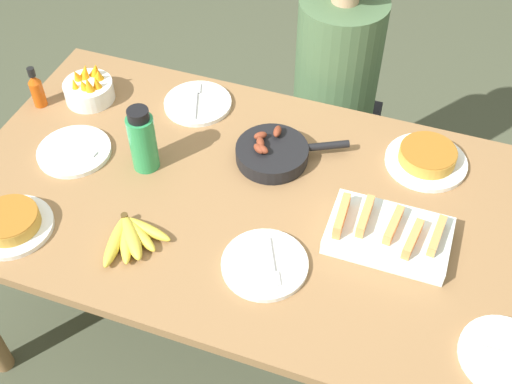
{
  "coord_description": "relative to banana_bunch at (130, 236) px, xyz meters",
  "views": [
    {
      "loc": [
        0.42,
        -1.19,
        2.17
      ],
      "look_at": [
        0.0,
        0.0,
        0.8
      ],
      "focal_mm": 45.0,
      "sensor_mm": 36.0,
      "label": 1
    }
  ],
  "objects": [
    {
      "name": "frittata_plate_side",
      "position": [
        -0.34,
        -0.07,
        0.01
      ],
      "size": [
        0.23,
        0.23,
        0.06
      ],
      "color": "white",
      "rests_on": "dining_table"
    },
    {
      "name": "empty_plate_far_right",
      "position": [
        -0.05,
        0.6,
        -0.01
      ],
      "size": [
        0.23,
        0.23,
        0.02
      ],
      "color": "white",
      "rests_on": "dining_table"
    },
    {
      "name": "dining_table",
      "position": [
        0.28,
        0.26,
        -0.11
      ],
      "size": [
        1.78,
        0.98,
        0.77
      ],
      "color": "olive",
      "rests_on": "ground_plane"
    },
    {
      "name": "empty_plate_mid_edge",
      "position": [
        0.38,
        0.04,
        -0.01
      ],
      "size": [
        0.23,
        0.23,
        0.02
      ],
      "color": "white",
      "rests_on": "dining_table"
    },
    {
      "name": "empty_plate_far_left",
      "position": [
        -0.33,
        0.26,
        -0.01
      ],
      "size": [
        0.23,
        0.23,
        0.02
      ],
      "color": "white",
      "rests_on": "dining_table"
    },
    {
      "name": "fruit_bowl_mango",
      "position": [
        -0.41,
        0.51,
        0.03
      ],
      "size": [
        0.17,
        0.17,
        0.12
      ],
      "color": "white",
      "rests_on": "dining_table"
    },
    {
      "name": "melon_tray",
      "position": [
        0.67,
        0.24,
        0.01
      ],
      "size": [
        0.33,
        0.21,
        0.1
      ],
      "color": "silver",
      "rests_on": "dining_table"
    },
    {
      "name": "water_bottle",
      "position": [
        -0.09,
        0.28,
        0.09
      ],
      "size": [
        0.08,
        0.08,
        0.22
      ],
      "color": "#2D9351",
      "rests_on": "dining_table"
    },
    {
      "name": "ground_plane",
      "position": [
        0.28,
        0.26,
        -0.79
      ],
      "size": [
        14.0,
        14.0,
        0.0
      ],
      "primitive_type": "plane",
      "color": "#474C38"
    },
    {
      "name": "empty_plate_near_front",
      "position": [
        1.01,
        -0.02,
        -0.01
      ],
      "size": [
        0.22,
        0.22,
        0.02
      ],
      "color": "white",
      "rests_on": "dining_table"
    },
    {
      "name": "banana_bunch",
      "position": [
        0.0,
        0.0,
        0.0
      ],
      "size": [
        0.18,
        0.19,
        0.04
      ],
      "color": "gold",
      "rests_on": "dining_table"
    },
    {
      "name": "skillet",
      "position": [
        0.27,
        0.44,
        0.01
      ],
      "size": [
        0.33,
        0.24,
        0.08
      ],
      "rotation": [
        0.0,
        0.0,
        0.48
      ],
      "color": "black",
      "rests_on": "dining_table"
    },
    {
      "name": "person_figure",
      "position": [
        0.33,
        0.99,
        -0.24
      ],
      "size": [
        0.34,
        0.34,
        1.28
      ],
      "color": "black",
      "rests_on": "ground_plane"
    },
    {
      "name": "hot_sauce_bottle",
      "position": [
        -0.56,
        0.43,
        0.05
      ],
      "size": [
        0.04,
        0.04,
        0.15
      ],
      "color": "#C64C0F",
      "rests_on": "dining_table"
    },
    {
      "name": "frittata_plate_center",
      "position": [
        0.72,
        0.58,
        0.01
      ],
      "size": [
        0.25,
        0.25,
        0.06
      ],
      "color": "white",
      "rests_on": "dining_table"
    }
  ]
}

